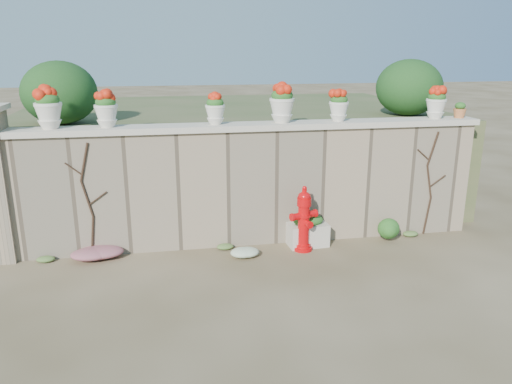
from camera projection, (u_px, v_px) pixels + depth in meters
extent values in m
plane|color=#4C3E26|center=(272.00, 287.00, 7.18)|extent=(80.00, 80.00, 0.00)
cube|color=#8E795E|center=(251.00, 187.00, 8.60)|extent=(8.00, 0.40, 2.00)
cube|color=beige|center=(251.00, 126.00, 8.31)|extent=(8.10, 0.52, 0.10)
cube|color=#384C23|center=(228.00, 151.00, 11.63)|extent=(9.00, 6.00, 2.00)
ellipsoid|color=#143814|center=(60.00, 93.00, 8.75)|extent=(1.30, 1.30, 1.10)
ellipsoid|color=#143814|center=(409.00, 88.00, 9.89)|extent=(1.30, 1.30, 1.10)
cylinder|color=black|center=(93.00, 237.00, 8.12)|extent=(0.12, 0.04, 0.70)
cylinder|color=black|center=(87.00, 199.00, 7.93)|extent=(0.17, 0.04, 0.61)
cylinder|color=black|center=(84.00, 162.00, 7.77)|extent=(0.18, 0.04, 0.61)
cylinder|color=black|center=(98.00, 198.00, 7.96)|extent=(0.30, 0.02, 0.22)
cylinder|color=black|center=(73.00, 169.00, 7.76)|extent=(0.25, 0.02, 0.21)
cylinder|color=black|center=(427.00, 216.00, 9.14)|extent=(0.12, 0.04, 0.70)
cylinder|color=black|center=(429.00, 182.00, 8.95)|extent=(0.17, 0.04, 0.61)
cylinder|color=black|center=(433.00, 149.00, 8.78)|extent=(0.18, 0.04, 0.61)
cylinder|color=black|center=(438.00, 181.00, 8.98)|extent=(0.30, 0.02, 0.22)
cylinder|color=black|center=(423.00, 155.00, 8.78)|extent=(0.25, 0.02, 0.21)
cylinder|color=red|center=(303.00, 248.00, 8.49)|extent=(0.32, 0.32, 0.06)
cylinder|color=red|center=(304.00, 225.00, 8.37)|extent=(0.19, 0.19, 0.70)
cylinder|color=red|center=(304.00, 215.00, 8.32)|extent=(0.24, 0.24, 0.05)
cylinder|color=red|center=(304.00, 202.00, 8.26)|extent=(0.24, 0.24, 0.14)
ellipsoid|color=red|center=(304.00, 195.00, 8.22)|extent=(0.21, 0.21, 0.16)
cylinder|color=red|center=(305.00, 190.00, 8.20)|extent=(0.08, 0.08, 0.11)
cylinder|color=red|center=(296.00, 217.00, 8.25)|extent=(0.19, 0.16, 0.11)
cylinder|color=red|center=(312.00, 214.00, 8.39)|extent=(0.19, 0.16, 0.11)
cylinder|color=red|center=(308.00, 224.00, 8.25)|extent=(0.13, 0.14, 0.10)
cube|color=beige|center=(308.00, 235.00, 8.64)|extent=(0.70, 0.44, 0.39)
ellipsoid|color=#1E5119|center=(308.00, 220.00, 8.57)|extent=(0.54, 0.35, 0.20)
ellipsoid|color=#1E5119|center=(391.00, 227.00, 8.77)|extent=(0.58, 0.52, 0.55)
ellipsoid|color=#C82877|center=(102.00, 250.00, 8.14)|extent=(0.97, 0.65, 0.26)
ellipsoid|color=white|center=(240.00, 252.00, 8.16)|extent=(0.55, 0.44, 0.20)
ellipsoid|color=#1E5119|center=(47.00, 100.00, 7.62)|extent=(0.36, 0.36, 0.21)
ellipsoid|color=red|center=(47.00, 94.00, 7.60)|extent=(0.31, 0.31, 0.22)
ellipsoid|color=#1E5119|center=(105.00, 102.00, 7.79)|extent=(0.32, 0.32, 0.19)
ellipsoid|color=red|center=(105.00, 97.00, 7.77)|extent=(0.28, 0.28, 0.20)
ellipsoid|color=#1E5119|center=(215.00, 103.00, 8.10)|extent=(0.28, 0.28, 0.17)
ellipsoid|color=red|center=(215.00, 98.00, 8.08)|extent=(0.25, 0.25, 0.18)
ellipsoid|color=#1E5119|center=(282.00, 95.00, 8.26)|extent=(0.36, 0.36, 0.22)
ellipsoid|color=red|center=(282.00, 90.00, 8.24)|extent=(0.32, 0.32, 0.23)
ellipsoid|color=#1E5119|center=(339.00, 100.00, 8.46)|extent=(0.29, 0.29, 0.17)
ellipsoid|color=red|center=(339.00, 95.00, 8.44)|extent=(0.25, 0.25, 0.18)
ellipsoid|color=#1E5119|center=(437.00, 97.00, 8.76)|extent=(0.31, 0.31, 0.18)
ellipsoid|color=red|center=(437.00, 92.00, 8.74)|extent=(0.27, 0.27, 0.19)
ellipsoid|color=#1E5119|center=(460.00, 106.00, 8.89)|extent=(0.18, 0.18, 0.13)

